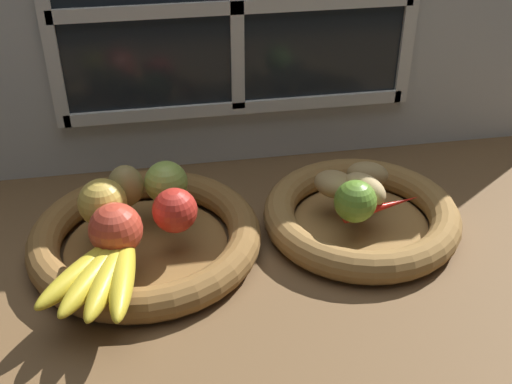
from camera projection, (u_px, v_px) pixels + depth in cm
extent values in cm
cube|color=brown|center=(264.00, 253.00, 105.09)|extent=(140.00, 90.00, 3.00)
cube|color=silver|center=(235.00, 22.00, 114.17)|extent=(140.00, 3.00, 55.00)
cube|color=black|center=(236.00, 6.00, 110.69)|extent=(64.00, 0.80, 38.00)
cube|color=white|center=(237.00, 7.00, 110.20)|extent=(2.40, 1.20, 38.00)
cube|color=white|center=(237.00, 7.00, 110.20)|extent=(64.00, 1.20, 2.40)
cube|color=white|center=(45.00, 17.00, 105.57)|extent=(2.40, 1.20, 40.40)
cube|color=white|center=(238.00, 107.00, 120.51)|extent=(64.00, 1.20, 2.40)
cylinder|color=brown|center=(147.00, 248.00, 103.09)|extent=(26.10, 26.10, 1.00)
torus|color=brown|center=(146.00, 237.00, 101.95)|extent=(37.02, 37.02, 5.19)
cylinder|color=olive|center=(360.00, 225.00, 108.27)|extent=(22.72, 22.72, 1.00)
torus|color=olive|center=(361.00, 215.00, 107.13)|extent=(32.90, 32.90, 5.19)
sphere|color=gold|center=(102.00, 203.00, 98.78)|extent=(7.59, 7.59, 7.59)
sphere|color=#99B74C|center=(166.00, 182.00, 104.22)|extent=(7.10, 7.10, 7.10)
sphere|color=red|center=(175.00, 212.00, 97.23)|extent=(6.98, 6.98, 6.98)
sphere|color=#CC422D|center=(116.00, 229.00, 92.66)|extent=(7.91, 7.91, 7.91)
ellipsoid|color=olive|center=(126.00, 186.00, 103.16)|extent=(6.36, 5.94, 7.25)
ellipsoid|color=gold|center=(85.00, 270.00, 88.60)|extent=(14.42, 16.37, 3.35)
ellipsoid|color=gold|center=(96.00, 273.00, 87.95)|extent=(11.66, 17.92, 3.35)
ellipsoid|color=gold|center=(109.00, 275.00, 87.61)|extent=(8.40, 18.72, 3.35)
ellipsoid|color=gold|center=(123.00, 275.00, 87.60)|extent=(4.80, 18.72, 3.35)
sphere|color=brown|center=(128.00, 235.00, 95.34)|extent=(3.01, 3.01, 3.01)
ellipsoid|color=#A38451|center=(334.00, 184.00, 106.63)|extent=(9.18, 9.22, 4.08)
ellipsoid|color=#A38451|center=(367.00, 174.00, 108.96)|extent=(8.29, 6.84, 4.35)
ellipsoid|color=tan|center=(364.00, 189.00, 104.35)|extent=(8.45, 9.63, 5.05)
sphere|color=olive|center=(355.00, 201.00, 99.85)|extent=(6.76, 6.76, 6.76)
cone|color=red|center=(383.00, 207.00, 102.78)|extent=(14.24, 5.51, 2.04)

